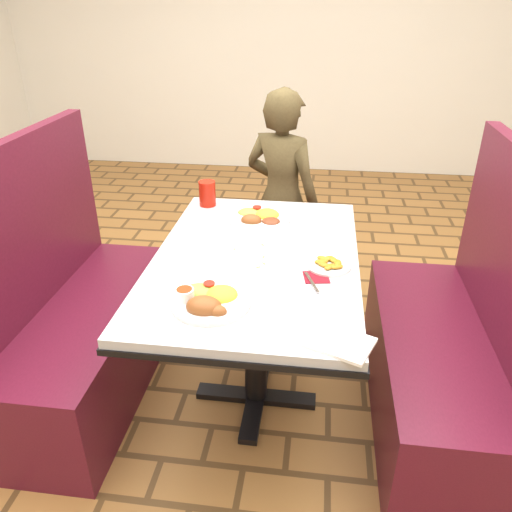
# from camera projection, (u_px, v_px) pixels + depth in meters

# --- Properties ---
(dining_table) EXTENTS (0.81, 1.21, 0.75)m
(dining_table) POSITION_uv_depth(u_px,v_px,m) (256.00, 277.00, 2.02)
(dining_table) COLOR silver
(dining_table) RESTS_ON ground
(booth_bench_left) EXTENTS (0.47, 1.20, 1.17)m
(booth_bench_left) POSITION_uv_depth(u_px,v_px,m) (82.00, 327.00, 2.26)
(booth_bench_left) COLOR #5B1428
(booth_bench_left) RESTS_ON ground
(booth_bench_right) EXTENTS (0.47, 1.20, 1.17)m
(booth_bench_right) POSITION_uv_depth(u_px,v_px,m) (446.00, 357.00, 2.07)
(booth_bench_right) COLOR #5B1428
(booth_bench_right) RESTS_ON ground
(diner_person) EXTENTS (0.54, 0.45, 1.25)m
(diner_person) POSITION_uv_depth(u_px,v_px,m) (282.00, 199.00, 2.88)
(diner_person) COLOR brown
(diner_person) RESTS_ON ground
(near_dinner_plate) EXTENTS (0.27, 0.27, 0.08)m
(near_dinner_plate) POSITION_uv_depth(u_px,v_px,m) (209.00, 297.00, 1.65)
(near_dinner_plate) COLOR white
(near_dinner_plate) RESTS_ON dining_table
(far_dinner_plate) EXTENTS (0.28, 0.28, 0.07)m
(far_dinner_plate) POSITION_uv_depth(u_px,v_px,m) (260.00, 215.00, 2.27)
(far_dinner_plate) COLOR white
(far_dinner_plate) RESTS_ON dining_table
(plantain_plate) EXTENTS (0.17, 0.17, 0.03)m
(plantain_plate) POSITION_uv_depth(u_px,v_px,m) (329.00, 264.00, 1.89)
(plantain_plate) COLOR white
(plantain_plate) RESTS_ON dining_table
(maroon_napkin) EXTENTS (0.10, 0.10, 0.00)m
(maroon_napkin) POSITION_uv_depth(u_px,v_px,m) (316.00, 277.00, 1.82)
(maroon_napkin) COLOR maroon
(maroon_napkin) RESTS_ON dining_table
(spoon_utensil) EXTENTS (0.06, 0.14, 0.00)m
(spoon_utensil) POSITION_uv_depth(u_px,v_px,m) (312.00, 282.00, 1.78)
(spoon_utensil) COLOR silver
(spoon_utensil) RESTS_ON dining_table
(red_tumbler) EXTENTS (0.08, 0.08, 0.12)m
(red_tumbler) POSITION_uv_depth(u_px,v_px,m) (207.00, 193.00, 2.42)
(red_tumbler) COLOR #B2190B
(red_tumbler) RESTS_ON dining_table
(paper_napkin) EXTENTS (0.23, 0.20, 0.01)m
(paper_napkin) POSITION_uv_depth(u_px,v_px,m) (340.00, 342.00, 1.47)
(paper_napkin) COLOR white
(paper_napkin) RESTS_ON dining_table
(knife_utensil) EXTENTS (0.02, 0.18, 0.00)m
(knife_utensil) POSITION_uv_depth(u_px,v_px,m) (216.00, 308.00, 1.63)
(knife_utensil) COLOR #B8B8BC
(knife_utensil) RESTS_ON dining_table
(fork_utensil) EXTENTS (0.08, 0.14, 0.00)m
(fork_utensil) POSITION_uv_depth(u_px,v_px,m) (215.00, 297.00, 1.68)
(fork_utensil) COLOR silver
(fork_utensil) RESTS_ON dining_table
(lettuce_shreds) EXTENTS (0.28, 0.32, 0.00)m
(lettuce_shreds) POSITION_uv_depth(u_px,v_px,m) (268.00, 250.00, 2.02)
(lettuce_shreds) COLOR #98BD4B
(lettuce_shreds) RESTS_ON dining_table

